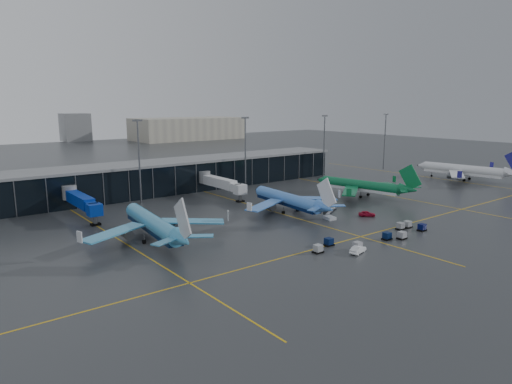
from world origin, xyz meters
TOP-DOWN VIEW (x-y plane):
  - ground at (0.00, 0.00)m, footprint 600.00×600.00m
  - terminal_pier at (0.00, 62.00)m, footprint 142.00×17.00m
  - jet_bridges at (-35.00, 42.99)m, footprint 94.00×27.50m
  - flood_masts at (5.00, 50.00)m, footprint 203.00×0.50m
  - distant_hangars at (49.94, 270.08)m, footprint 260.00×71.00m
  - taxi_lines at (10.00, 10.61)m, footprint 220.00×120.00m
  - airliner_arkefly at (-28.88, 12.23)m, footprint 38.62×42.87m
  - airliner_klm_near at (13.03, 14.07)m, footprint 35.57×39.63m
  - airliner_aer_lingus at (46.45, 15.54)m, footprint 39.17×42.74m
  - airliner_ba at (104.26, 11.58)m, footprint 42.26×46.60m
  - baggage_carts at (12.16, -18.75)m, footprint 33.82×8.22m
  - mobile_airstair at (16.11, 0.47)m, footprint 2.82×3.59m
  - service_van_red at (26.45, -3.57)m, footprint 4.49×4.35m
  - service_van_white at (0.30, -22.26)m, footprint 4.95×2.75m

SIDE VIEW (x-z plane):
  - ground at x=0.00m, z-range 0.00..0.00m
  - taxi_lines at x=10.00m, z-range 0.00..0.02m
  - baggage_carts at x=12.16m, z-range -0.09..1.61m
  - service_van_red at x=26.45m, z-range 0.00..1.52m
  - mobile_airstair at x=16.11m, z-range -0.95..2.49m
  - service_van_white at x=0.30m, z-range 0.00..1.55m
  - jet_bridges at x=-35.00m, z-range 0.95..8.15m
  - terminal_pier at x=0.00m, z-range 0.07..10.77m
  - airliner_klm_near at x=13.03m, z-range 0.00..11.32m
  - airliner_aer_lingus at x=46.45m, z-range 0.00..11.41m
  - airliner_arkefly at x=-28.88m, z-range 0.00..12.10m
  - airliner_ba at x=104.26m, z-range 0.00..12.86m
  - distant_hangars at x=49.94m, z-range -2.21..19.79m
  - flood_masts at x=5.00m, z-range 1.06..26.56m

